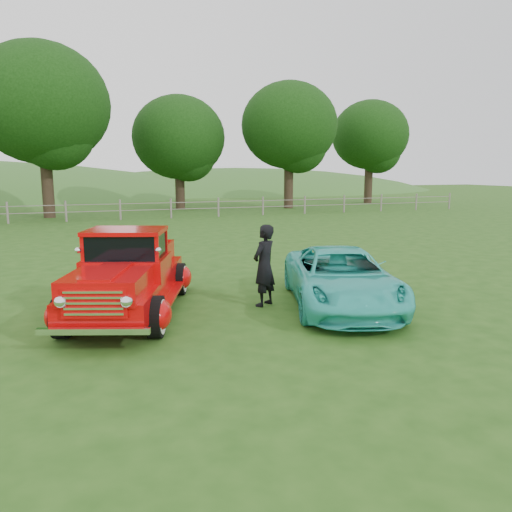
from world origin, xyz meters
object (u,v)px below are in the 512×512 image
object	(u,v)px
tree_far_east	(370,135)
tree_near_west	(42,104)
teal_sedan	(341,278)
tree_near_east	(179,138)
red_pickup	(129,276)
tree_mid_east	(289,126)
man	(264,265)

from	to	relation	value
tree_far_east	tree_near_west	bearing A→B (deg)	-169.11
teal_sedan	tree_near_east	bearing A→B (deg)	103.29
red_pickup	teal_sedan	bearing A→B (deg)	5.88
tree_near_east	tree_far_east	size ratio (longest dim) A/B	0.94
tree_mid_east	red_pickup	size ratio (longest dim) A/B	1.79
man	tree_near_east	bearing A→B (deg)	-133.30
tree_near_east	red_pickup	size ratio (longest dim) A/B	1.58
tree_near_west	tree_far_east	bearing A→B (deg)	10.89
tree_near_west	tree_far_east	distance (m)	26.49
tree_near_west	red_pickup	world-z (taller)	tree_near_west
tree_near_west	tree_mid_east	world-z (taller)	tree_near_west
tree_far_east	man	world-z (taller)	tree_far_east
tree_near_west	tree_mid_east	bearing A→B (deg)	6.71
teal_sedan	man	xyz separation A→B (m)	(-1.53, 0.66, 0.27)
tree_far_east	red_pickup	xyz separation A→B (m)	(-23.57, -28.01, -5.06)
tree_near_east	man	bearing A→B (deg)	-97.74
tree_near_east	teal_sedan	size ratio (longest dim) A/B	1.83
tree_mid_east	tree_far_east	world-z (taller)	tree_mid_east
tree_near_east	tree_mid_east	distance (m)	8.30
tree_mid_east	man	size ratio (longest dim) A/B	5.25
tree_mid_east	red_pickup	world-z (taller)	tree_mid_east
tree_near_east	man	size ratio (longest dim) A/B	4.64
tree_near_west	man	size ratio (longest dim) A/B	5.80
tree_far_east	teal_sedan	world-z (taller)	tree_far_east
tree_far_east	man	distance (m)	35.50
tree_near_west	tree_near_east	xyz separation A→B (m)	(9.00, 4.00, -1.55)
teal_sedan	red_pickup	bearing A→B (deg)	-175.58
tree_mid_east	tree_near_west	bearing A→B (deg)	-173.29
tree_mid_east	red_pickup	xyz separation A→B (m)	(-14.57, -25.01, -5.38)
tree_near_east	tree_mid_east	size ratio (longest dim) A/B	0.88
tree_mid_east	man	world-z (taller)	tree_mid_east
tree_near_east	tree_mid_east	bearing A→B (deg)	-14.04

